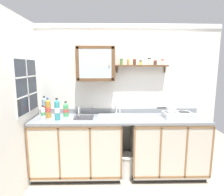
% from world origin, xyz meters
% --- Properties ---
extents(floor, '(5.73, 5.73, 0.00)m').
position_xyz_m(floor, '(0.00, 0.00, 0.00)').
color(floor, '#9E9384').
rests_on(floor, ground).
extents(back_wall, '(3.33, 0.07, 2.44)m').
position_xyz_m(back_wall, '(0.00, 0.61, 1.23)').
color(back_wall, silver).
rests_on(back_wall, ground).
extents(side_wall_left, '(0.05, 3.39, 2.44)m').
position_xyz_m(side_wall_left, '(-1.39, -0.31, 1.22)').
color(side_wall_left, silver).
rests_on(side_wall_left, ground).
extents(lower_cabinet_run, '(1.38, 0.61, 0.94)m').
position_xyz_m(lower_cabinet_run, '(-0.67, 0.29, 0.47)').
color(lower_cabinet_run, black).
rests_on(lower_cabinet_run, ground).
extents(lower_cabinet_run_right, '(1.17, 0.61, 0.94)m').
position_xyz_m(lower_cabinet_run_right, '(0.77, 0.29, 0.47)').
color(lower_cabinet_run_right, black).
rests_on(lower_cabinet_run_right, ground).
extents(countertop, '(2.69, 0.63, 0.03)m').
position_xyz_m(countertop, '(0.00, 0.29, 0.95)').
color(countertop, gray).
rests_on(countertop, lower_cabinet_run).
extents(backsplash, '(2.69, 0.02, 0.08)m').
position_xyz_m(backsplash, '(0.00, 0.58, 1.01)').
color(backsplash, gray).
rests_on(backsplash, countertop).
extents(sink, '(0.51, 0.44, 0.45)m').
position_xyz_m(sink, '(-0.08, 0.33, 0.96)').
color(sink, silver).
rests_on(sink, countertop).
extents(hot_plate_stove, '(0.44, 0.29, 0.08)m').
position_xyz_m(hot_plate_stove, '(0.91, 0.28, 1.01)').
color(hot_plate_stove, silver).
rests_on(hot_plate_stove, countertop).
extents(saucepan, '(0.31, 0.17, 0.09)m').
position_xyz_m(saucepan, '(0.80, 0.31, 1.10)').
color(saucepan, silver).
rests_on(saucepan, hot_plate_stove).
extents(bottle_water_blue_0, '(0.07, 0.07, 0.33)m').
position_xyz_m(bottle_water_blue_0, '(-1.20, 0.40, 1.12)').
color(bottle_water_blue_0, '#8CB7E0').
rests_on(bottle_water_blue_0, countertop).
extents(bottle_detergent_teal_1, '(0.08, 0.08, 0.33)m').
position_xyz_m(bottle_detergent_teal_1, '(-0.94, 0.18, 1.12)').
color(bottle_detergent_teal_1, teal).
rests_on(bottle_detergent_teal_1, countertop).
extents(bottle_opaque_white_2, '(0.07, 0.07, 0.22)m').
position_xyz_m(bottle_opaque_white_2, '(-1.16, 0.18, 1.07)').
color(bottle_opaque_white_2, white).
rests_on(bottle_opaque_white_2, countertop).
extents(bottle_juice_amber_3, '(0.08, 0.08, 0.32)m').
position_xyz_m(bottle_juice_amber_3, '(-1.12, 0.31, 1.11)').
color(bottle_juice_amber_3, gold).
rests_on(bottle_juice_amber_3, countertop).
extents(bottle_soda_green_4, '(0.08, 0.08, 0.24)m').
position_xyz_m(bottle_soda_green_4, '(-0.86, 0.38, 1.08)').
color(bottle_soda_green_4, '#4CB266').
rests_on(bottle_soda_green_4, countertop).
extents(bottle_water_clear_5, '(0.06, 0.06, 0.22)m').
position_xyz_m(bottle_water_clear_5, '(-0.99, 0.35, 1.07)').
color(bottle_water_clear_5, silver).
rests_on(bottle_water_clear_5, countertop).
extents(dish_rack, '(0.29, 0.23, 0.17)m').
position_xyz_m(dish_rack, '(-0.58, 0.28, 1.00)').
color(dish_rack, '#333338').
rests_on(dish_rack, countertop).
extents(wall_cabinet, '(0.60, 0.30, 0.53)m').
position_xyz_m(wall_cabinet, '(-0.37, 0.45, 1.80)').
color(wall_cabinet, brown).
extents(spice_shelf, '(0.85, 0.14, 0.23)m').
position_xyz_m(spice_shelf, '(0.37, 0.52, 1.79)').
color(spice_shelf, brown).
extents(window, '(0.03, 0.73, 0.80)m').
position_xyz_m(window, '(-1.36, 0.16, 1.48)').
color(window, '#262D38').
extents(trash_bin, '(0.28, 0.28, 0.38)m').
position_xyz_m(trash_bin, '(0.10, 0.23, 0.20)').
color(trash_bin, silver).
rests_on(trash_bin, ground).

